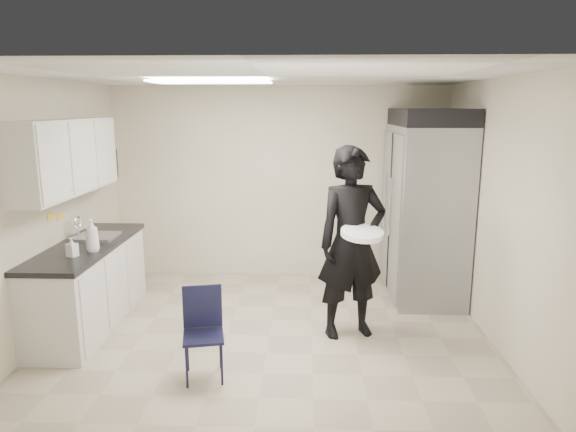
{
  "coord_description": "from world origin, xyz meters",
  "views": [
    {
      "loc": [
        0.37,
        -4.93,
        2.32
      ],
      "look_at": [
        0.19,
        0.2,
        1.23
      ],
      "focal_mm": 32.0,
      "sensor_mm": 36.0,
      "label": 1
    }
  ],
  "objects_px": {
    "folding_chair": "(203,337)",
    "man_tuxedo": "(352,243)",
    "lower_counter": "(89,287)",
    "commercial_fridge": "(425,213)"
  },
  "relations": [
    {
      "from": "folding_chair",
      "to": "man_tuxedo",
      "type": "distance_m",
      "value": 1.74
    },
    {
      "from": "man_tuxedo",
      "to": "folding_chair",
      "type": "bearing_deg",
      "value": -162.33
    },
    {
      "from": "lower_counter",
      "to": "folding_chair",
      "type": "distance_m",
      "value": 1.8
    },
    {
      "from": "folding_chair",
      "to": "man_tuxedo",
      "type": "bearing_deg",
      "value": 23.52
    },
    {
      "from": "commercial_fridge",
      "to": "man_tuxedo",
      "type": "distance_m",
      "value": 1.56
    },
    {
      "from": "lower_counter",
      "to": "commercial_fridge",
      "type": "distance_m",
      "value": 3.98
    },
    {
      "from": "lower_counter",
      "to": "folding_chair",
      "type": "bearing_deg",
      "value": -36.4
    },
    {
      "from": "lower_counter",
      "to": "man_tuxedo",
      "type": "xyz_separation_m",
      "value": [
        2.78,
        -0.12,
        0.55
      ]
    },
    {
      "from": "folding_chair",
      "to": "man_tuxedo",
      "type": "relative_size",
      "value": 0.39
    },
    {
      "from": "lower_counter",
      "to": "folding_chair",
      "type": "height_order",
      "value": "lower_counter"
    }
  ]
}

